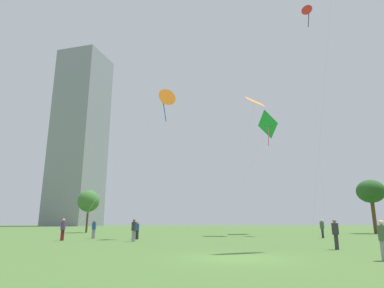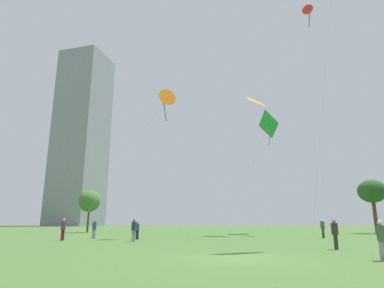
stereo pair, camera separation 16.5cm
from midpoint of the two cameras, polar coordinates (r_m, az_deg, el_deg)
The scene contains 15 objects.
ground at distance 15.47m, azimuth 7.73°, elevation -19.46°, with size 280.00×280.00×0.00m, color #476B30.
person_standing_0 at distance 31.55m, azimuth -9.86°, elevation -14.66°, with size 0.36×0.36×1.62m.
person_standing_1 at distance 21.54m, azimuth 23.93°, elevation -14.08°, with size 0.39×0.39×1.75m.
person_standing_2 at distance 31.18m, azimuth -22.09°, elevation -13.63°, with size 0.42×0.42×1.88m.
person_standing_3 at distance 28.10m, azimuth -10.46°, elevation -14.54°, with size 0.41×0.41×1.83m.
person_standing_4 at distance 36.11m, azimuth 22.00°, elevation -13.53°, with size 0.41×0.41×1.86m.
person_standing_5 at distance 16.42m, azimuth 30.57°, elevation -14.04°, with size 0.37×0.37×1.67m.
person_standing_6 at distance 34.09m, azimuth -17.17°, elevation -14.02°, with size 0.39×0.39×1.78m.
kite_flying_0 at distance 55.59m, azimuth 19.79°, elevation 21.21°, with size 3.25×5.65×33.49m.
kite_flying_2 at distance 49.08m, azimuth 13.24°, elevation 3.28°, with size 9.20×7.55×16.96m.
kite_flying_3 at distance 43.85m, azimuth 11.04°, elevation 7.43°, with size 6.45×7.25×18.20m.
kite_flying_5 at distance 35.50m, azimuth -4.97°, elevation 7.76°, with size 8.13×7.86×15.62m.
park_tree_0 at distance 53.10m, azimuth 29.11°, elevation -7.43°, with size 3.86×3.86×7.51m.
park_tree_1 at distance 52.56m, azimuth -18.00°, elevation -9.63°, with size 3.24×3.24×6.35m.
distant_highrise_0 at distance 140.97m, azimuth -19.34°, elevation 1.32°, with size 16.97×17.43×72.25m, color gray.
Camera 1 is at (-1.96, -15.27, 1.60)m, focal length 30.01 mm.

